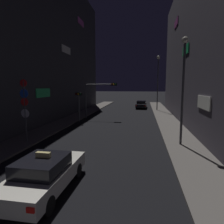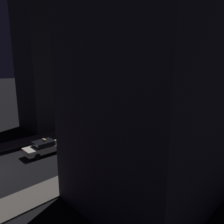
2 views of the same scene
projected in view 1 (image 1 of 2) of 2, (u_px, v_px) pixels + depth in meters
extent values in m
cube|color=#5B5651|center=(75.00, 117.00, 26.15)|extent=(2.53, 50.99, 0.12)
cube|color=#5B5651|center=(166.00, 119.00, 24.36)|extent=(2.53, 50.99, 0.12)
cube|color=#333338|center=(43.00, 44.00, 26.16)|extent=(6.25, 32.46, 19.07)
cube|color=#26CC66|center=(43.00, 93.00, 20.10)|extent=(0.08, 2.80, 0.90)
cube|color=white|center=(66.00, 50.00, 25.77)|extent=(0.08, 2.80, 0.90)
cube|color=#D859B2|center=(81.00, 22.00, 31.43)|extent=(0.08, 2.80, 0.90)
cube|color=white|center=(204.00, 103.00, 13.52)|extent=(0.08, 2.80, 0.90)
cube|color=#26CC66|center=(186.00, 50.00, 19.82)|extent=(0.08, 2.80, 0.90)
cube|color=#D859B2|center=(176.00, 23.00, 26.12)|extent=(0.08, 2.80, 0.90)
cube|color=silver|center=(46.00, 176.00, 7.80)|extent=(1.88, 4.43, 0.60)
cube|color=black|center=(42.00, 165.00, 7.53)|extent=(1.62, 2.01, 0.50)
cube|color=red|center=(30.00, 210.00, 5.49)|extent=(0.24, 0.06, 0.16)
cylinder|color=black|center=(45.00, 168.00, 9.31)|extent=(0.23, 0.64, 0.64)
cylinder|color=black|center=(77.00, 170.00, 9.03)|extent=(0.23, 0.64, 0.64)
cylinder|color=black|center=(3.00, 201.00, 6.65)|extent=(0.23, 0.64, 0.64)
cylinder|color=black|center=(48.00, 206.00, 6.37)|extent=(0.23, 0.64, 0.64)
cube|color=#F4E08C|center=(43.00, 155.00, 7.59)|extent=(0.56, 0.19, 0.20)
cube|color=black|center=(141.00, 105.00, 36.80)|extent=(2.08, 4.51, 0.60)
cube|color=black|center=(141.00, 102.00, 36.54)|extent=(1.71, 2.08, 0.50)
cube|color=red|center=(136.00, 106.00, 34.81)|extent=(0.24, 0.08, 0.16)
cube|color=red|center=(145.00, 106.00, 34.48)|extent=(0.24, 0.08, 0.16)
cylinder|color=black|center=(138.00, 106.00, 38.34)|extent=(0.26, 0.65, 0.64)
cylinder|color=black|center=(146.00, 106.00, 37.99)|extent=(0.26, 0.65, 0.64)
cylinder|color=black|center=(136.00, 107.00, 35.70)|extent=(0.26, 0.65, 0.64)
cylinder|color=black|center=(145.00, 108.00, 35.35)|extent=(0.26, 0.65, 0.64)
cylinder|color=#47474C|center=(86.00, 100.00, 25.39)|extent=(0.16, 0.16, 4.57)
cylinder|color=#47474C|center=(99.00, 84.00, 24.84)|extent=(3.60, 0.10, 0.10)
cube|color=black|center=(114.00, 84.00, 24.56)|extent=(0.80, 0.28, 0.32)
sphere|color=#3F0C0C|center=(111.00, 84.00, 24.43)|extent=(0.20, 0.20, 0.20)
sphere|color=yellow|center=(113.00, 84.00, 24.39)|extent=(0.20, 0.20, 0.20)
sphere|color=#0C3319|center=(115.00, 84.00, 24.35)|extent=(0.20, 0.20, 0.20)
cylinder|color=#47474C|center=(79.00, 107.00, 22.75)|extent=(0.16, 0.16, 3.47)
cube|color=black|center=(79.00, 94.00, 22.55)|extent=(0.80, 0.28, 0.32)
sphere|color=#3F0C0C|center=(76.00, 94.00, 22.42)|extent=(0.20, 0.20, 0.20)
sphere|color=yellow|center=(78.00, 94.00, 22.38)|extent=(0.20, 0.20, 0.20)
sphere|color=#0C3319|center=(80.00, 94.00, 22.34)|extent=(0.20, 0.20, 0.20)
cylinder|color=#47474C|center=(25.00, 112.00, 13.92)|extent=(0.10, 0.10, 4.34)
cylinder|color=red|center=(23.00, 83.00, 13.64)|extent=(0.52, 0.03, 0.52)
cylinder|color=blue|center=(24.00, 94.00, 13.73)|extent=(0.61, 0.03, 0.61)
cylinder|color=red|center=(25.00, 102.00, 13.81)|extent=(0.55, 0.03, 0.55)
cylinder|color=white|center=(25.00, 113.00, 13.91)|extent=(0.60, 0.03, 0.60)
cylinder|color=#47474C|center=(183.00, 95.00, 13.38)|extent=(0.16, 0.16, 6.74)
sphere|color=#EAE5C6|center=(185.00, 40.00, 12.91)|extent=(0.43, 0.43, 0.43)
cylinder|color=#47474C|center=(158.00, 85.00, 32.69)|extent=(0.16, 0.16, 8.31)
sphere|color=#EAE5C6|center=(158.00, 57.00, 32.11)|extent=(0.53, 0.53, 0.53)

